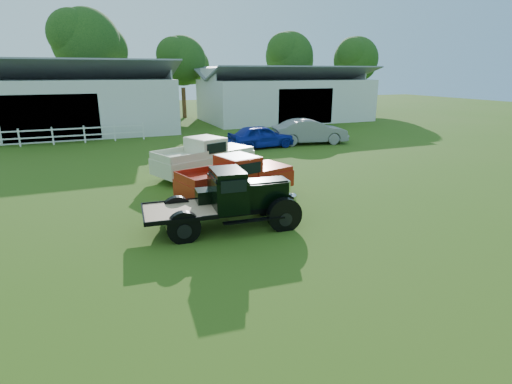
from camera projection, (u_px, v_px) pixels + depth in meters
name	position (u px, v px, depth m)	size (l,w,h in m)	color
ground	(265.00, 236.00, 12.15)	(120.00, 120.00, 0.00)	#315711
shed_left	(54.00, 98.00, 31.77)	(18.80, 10.20, 5.60)	silver
shed_right	(285.00, 94.00, 40.39)	(16.80, 9.20, 5.20)	silver
fence_rail	(36.00, 137.00, 26.73)	(14.20, 0.16, 1.20)	white
tree_b	(89.00, 61.00, 39.08)	(6.90, 6.90, 11.50)	black
tree_c	(183.00, 74.00, 41.85)	(5.40, 5.40, 9.00)	black
tree_d	(289.00, 70.00, 47.34)	(6.00, 6.00, 10.00)	black
tree_e	(355.00, 72.00, 48.57)	(5.70, 5.70, 9.50)	black
vintage_flatbed	(225.00, 199.00, 12.55)	(4.80, 1.90, 1.90)	black
red_pickup	(236.00, 177.00, 15.53)	(4.72, 1.81, 1.72)	#9B1C0E
white_pickup	(204.00, 158.00, 18.80)	(4.98, 1.93, 1.83)	beige
misc_car_blue	(261.00, 136.00, 26.01)	(1.76, 4.37, 1.49)	#13239A
misc_car_grey	(310.00, 132.00, 27.40)	(1.78, 5.10, 1.68)	slate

